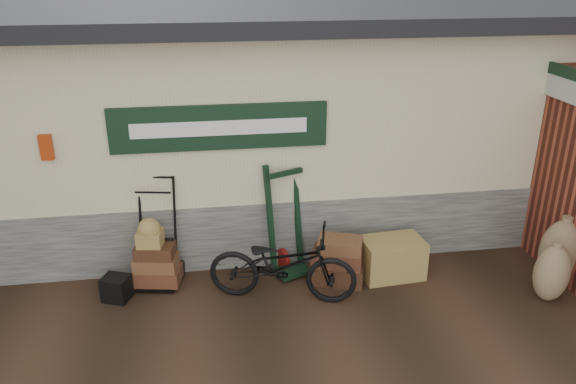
% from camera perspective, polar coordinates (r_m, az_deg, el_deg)
% --- Properties ---
extents(ground, '(80.00, 80.00, 0.00)m').
position_cam_1_polar(ground, '(6.76, -3.28, -11.77)').
color(ground, black).
rests_on(ground, ground).
extents(station_building, '(14.40, 4.10, 3.20)m').
position_cam_1_polar(station_building, '(8.60, -5.32, 7.70)').
color(station_building, '#4C4C47').
rests_on(station_building, ground).
extents(porter_trolley, '(0.77, 0.63, 1.39)m').
position_cam_1_polar(porter_trolley, '(7.15, -13.20, -3.89)').
color(porter_trolley, black).
rests_on(porter_trolley, ground).
extents(green_barrow, '(0.66, 0.62, 1.46)m').
position_cam_1_polar(green_barrow, '(7.18, -0.21, -2.84)').
color(green_barrow, black).
rests_on(green_barrow, ground).
extents(suitcase_stack, '(0.78, 0.63, 0.60)m').
position_cam_1_polar(suitcase_stack, '(7.17, 5.02, -6.82)').
color(suitcase_stack, '#391812').
rests_on(suitcase_stack, ground).
extents(wicker_hamper, '(0.82, 0.57, 0.51)m').
position_cam_1_polar(wicker_hamper, '(7.39, 10.50, -6.58)').
color(wicker_hamper, olive).
rests_on(wicker_hamper, ground).
extents(black_trunk, '(0.38, 0.36, 0.30)m').
position_cam_1_polar(black_trunk, '(7.14, -17.04, -9.32)').
color(black_trunk, black).
rests_on(black_trunk, ground).
extents(bicycle, '(1.08, 1.88, 1.03)m').
position_cam_1_polar(bicycle, '(6.67, -0.58, -6.98)').
color(bicycle, black).
rests_on(bicycle, ground).
extents(burlap_sack_left, '(0.61, 0.55, 0.85)m').
position_cam_1_polar(burlap_sack_left, '(7.84, 25.99, -5.46)').
color(burlap_sack_left, olive).
rests_on(burlap_sack_left, ground).
extents(burlap_sack_right, '(0.54, 0.49, 0.73)m').
position_cam_1_polar(burlap_sack_right, '(7.42, 25.23, -7.46)').
color(burlap_sack_right, olive).
rests_on(burlap_sack_right, ground).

